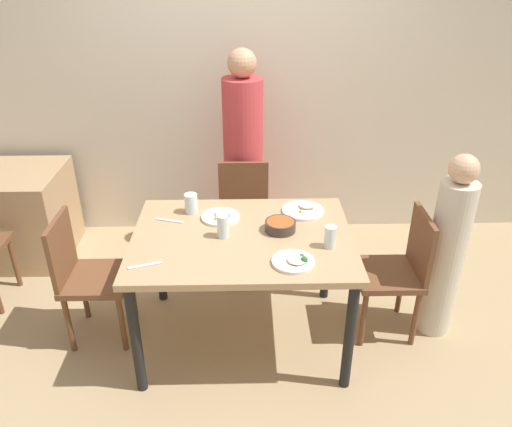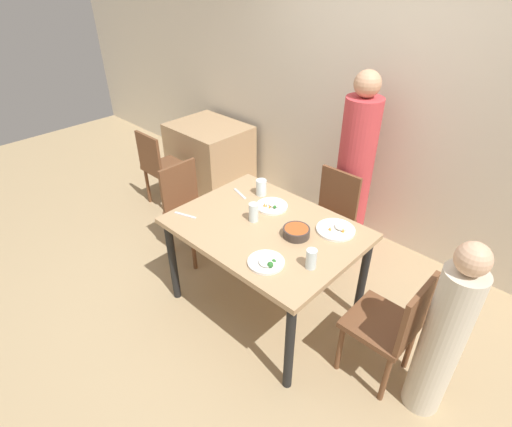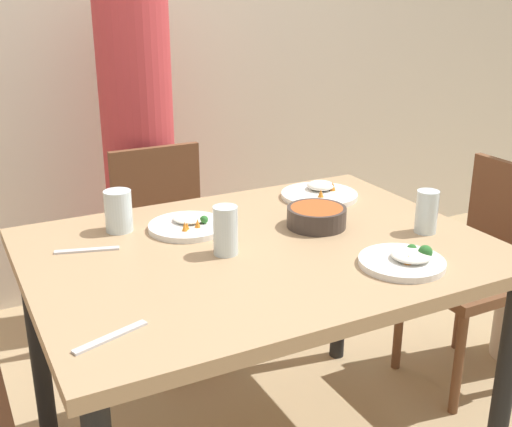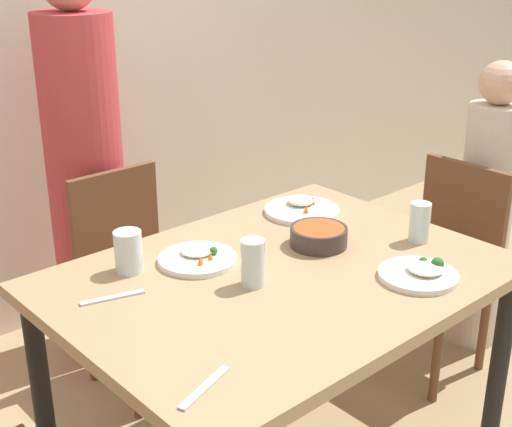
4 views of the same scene
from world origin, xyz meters
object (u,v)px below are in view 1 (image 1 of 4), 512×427
Objects in this scene: chair_adult_spot at (244,215)px; person_adult at (243,162)px; chair_child_spot at (398,269)px; person_child at (446,253)px; glass_water_tall at (223,226)px; bowl_curry at (280,226)px; plate_rice_adult at (221,216)px.

chair_adult_spot is 0.52× the size of person_adult.
chair_child_spot is 0.69× the size of person_child.
glass_water_tall is (-0.12, -1.16, 0.07)m from person_adult.
person_adult is 8.96× the size of bowl_curry.
person_child is at bearing 0.92° from bowl_curry.
person_child is 8.95× the size of glass_water_tall.
bowl_curry is at bearing 10.76° from glass_water_tall.
person_adult reaches higher than glass_water_tall.
person_child is at bearing -40.27° from person_adult.
person_child reaches higher than glass_water_tall.
plate_rice_adult is at bearing -98.54° from person_adult.
plate_rice_adult is at bearing 95.70° from glass_water_tall.
chair_child_spot is at bearing -37.24° from chair_adult_spot.
glass_water_tall reaches higher than chair_adult_spot.
person_adult is at bearing -137.63° from chair_child_spot.
plate_rice_adult is at bearing 155.77° from bowl_curry.
chair_child_spot is at bearing 180.00° from person_child.
person_adult is 1.68m from person_child.
person_child reaches higher than chair_adult_spot.
person_child is (1.27, -1.08, -0.18)m from person_adult.
glass_water_tall reaches higher than bowl_curry.
chair_adult_spot is at bearing 106.27° from bowl_curry.
chair_child_spot reaches higher than plate_rice_adult.
person_adult reaches higher than bowl_curry.
person_child is 6.77× the size of bowl_curry.
chair_child_spot is 3.57× the size of plate_rice_adult.
chair_adult_spot is 1.48m from person_child.
chair_child_spot is 4.66× the size of bowl_curry.
bowl_curry is (0.22, -1.09, 0.04)m from person_adult.
bowl_curry is 0.35m from glass_water_tall.
bowl_curry is at bearing -88.73° from chair_child_spot.
bowl_curry is (0.22, -0.76, 0.33)m from chair_adult_spot.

